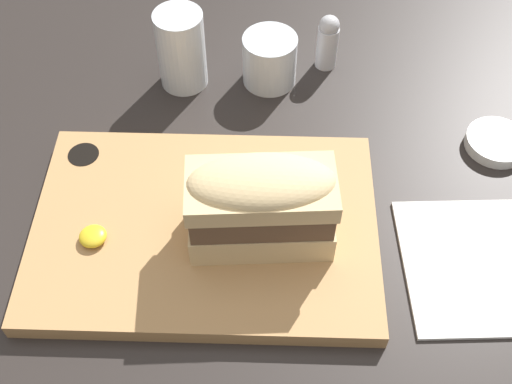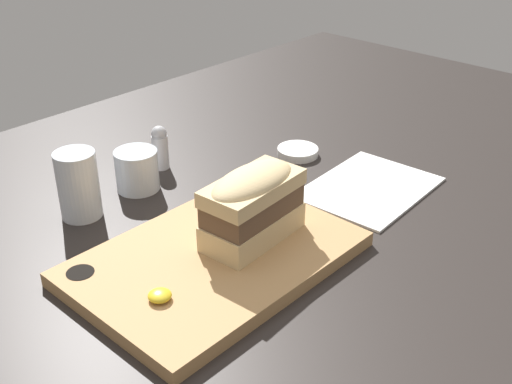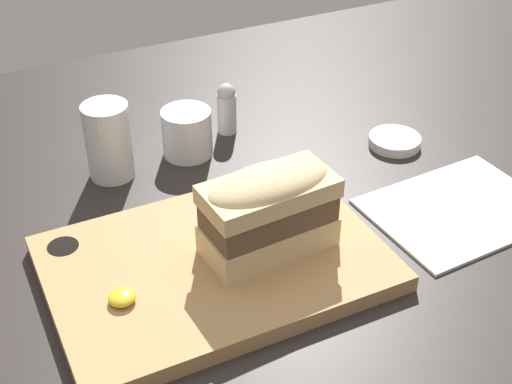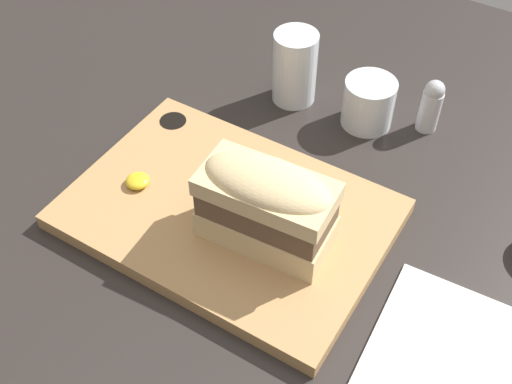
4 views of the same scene
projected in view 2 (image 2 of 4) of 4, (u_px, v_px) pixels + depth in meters
The scene contains 9 objects.
dining_table at pixel (258, 248), 90.55cm from camera, with size 194.28×126.37×2.00cm.
serving_board at pixel (214, 258), 84.81cm from camera, with size 36.43×25.33×2.07cm.
sandwich at pixel (253, 202), 84.80cm from camera, with size 14.89×8.17×10.25cm.
mustard_dollop at pixel (160, 295), 75.35cm from camera, with size 2.86×2.86×1.14cm.
water_glass at pixel (79, 189), 94.49cm from camera, with size 6.10×6.10×10.39cm.
wine_glass at pixel (137, 171), 102.57cm from camera, with size 6.93×6.93×6.66cm.
napkin at pixel (369, 188), 103.86cm from camera, with size 22.54×17.57×0.40cm.
salt_shaker at pixel (160, 147), 108.90cm from camera, with size 2.78×2.78×7.73cm.
condiment_dish at pixel (298, 152), 114.84cm from camera, with size 7.34×7.34×1.40cm.
Camera 2 is at (-55.74, -51.14, 51.39)cm, focal length 45.00 mm.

